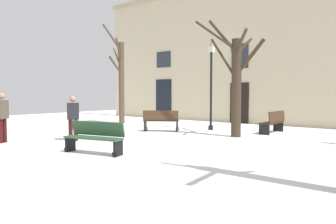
% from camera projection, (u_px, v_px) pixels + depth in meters
% --- Properties ---
extents(ground_plane, '(33.06, 33.06, 0.00)m').
position_uv_depth(ground_plane, '(139.00, 141.00, 11.01)').
color(ground_plane, white).
extents(building_facade, '(20.66, 0.60, 8.27)m').
position_uv_depth(building_facade, '(244.00, 48.00, 17.42)').
color(building_facade, beige).
rests_on(building_facade, ground).
extents(tree_near_facade, '(2.21, 2.42, 4.45)m').
position_uv_depth(tree_near_facade, '(236.00, 80.00, 11.88)').
color(tree_near_facade, '#382B1E').
rests_on(tree_near_facade, ground).
extents(tree_foreground, '(1.50, 1.57, 5.51)m').
position_uv_depth(tree_foreground, '(121.00, 78.00, 17.43)').
color(tree_foreground, '#4C3D2D').
rests_on(tree_foreground, ground).
extents(streetlamp, '(0.30, 0.30, 3.94)m').
position_uv_depth(streetlamp, '(211.00, 77.00, 14.12)').
color(streetlamp, black).
rests_on(streetlamp, ground).
extents(bench_by_litter_bin, '(0.54, 1.70, 0.93)m').
position_uv_depth(bench_by_litter_bin, '(273.00, 122.00, 13.08)').
color(bench_by_litter_bin, '#3D2819').
rests_on(bench_by_litter_bin, ground).
extents(bench_back_to_back_right, '(1.83, 0.84, 0.89)m').
position_uv_depth(bench_back_to_back_right, '(95.00, 137.00, 8.63)').
color(bench_back_to_back_right, '#2D4C33').
rests_on(bench_back_to_back_right, ground).
extents(bench_near_center_tree, '(1.56, 1.24, 0.93)m').
position_uv_depth(bench_near_center_tree, '(161.00, 121.00, 13.69)').
color(bench_near_center_tree, '#3D2819').
rests_on(bench_near_center_tree, ground).
extents(person_crossing_plaza, '(0.37, 0.44, 1.57)m').
position_uv_depth(person_crossing_plaza, '(73.00, 116.00, 10.88)').
color(person_crossing_plaza, '#350F0F').
rests_on(person_crossing_plaza, ground).
extents(person_strolling, '(0.36, 0.44, 1.69)m').
position_uv_depth(person_strolling, '(2.00, 115.00, 10.47)').
color(person_strolling, '#350F0F').
rests_on(person_strolling, ground).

